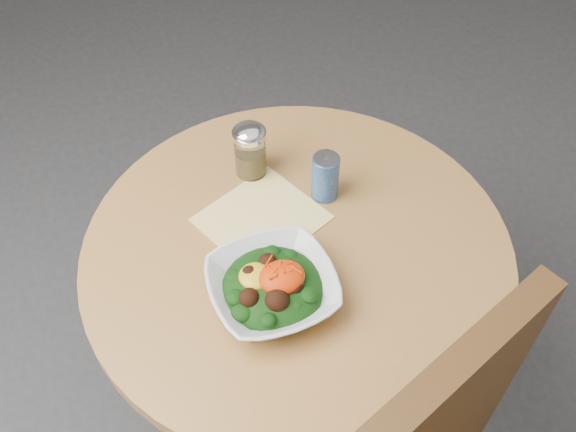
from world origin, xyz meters
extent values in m
plane|color=#2F2F32|center=(0.00, 0.00, 0.00)|extent=(6.00, 6.00, 0.00)
cylinder|color=black|center=(0.00, 0.00, 0.01)|extent=(0.52, 0.52, 0.03)
cylinder|color=black|center=(0.00, 0.00, 0.35)|extent=(0.10, 0.10, 0.71)
cylinder|color=#C58847|center=(0.00, 0.00, 0.73)|extent=(0.90, 0.90, 0.04)
cube|color=#E2B80B|center=(-0.05, 0.09, 0.75)|extent=(0.30, 0.29, 0.00)
cube|color=white|center=(-0.12, -0.07, 0.75)|extent=(0.15, 0.15, 0.00)
cube|color=white|center=(-0.10, -0.10, 0.75)|extent=(0.18, 0.18, 0.00)
imported|color=silver|center=(-0.09, -0.10, 0.78)|extent=(0.25, 0.25, 0.06)
ellipsoid|color=black|center=(-0.09, -0.10, 0.78)|extent=(0.20, 0.20, 0.07)
ellipsoid|color=gold|center=(-0.12, -0.08, 0.81)|extent=(0.06, 0.06, 0.02)
ellipsoid|color=#E83E05|center=(-0.07, -0.11, 0.81)|extent=(0.09, 0.08, 0.04)
cube|color=black|center=(-0.16, -0.13, 0.76)|extent=(0.02, 0.12, 0.00)
cube|color=black|center=(-0.16, -0.03, 0.76)|extent=(0.03, 0.07, 0.00)
cylinder|color=silver|center=(-0.02, 0.24, 0.81)|extent=(0.07, 0.07, 0.11)
cylinder|color=olive|center=(-0.02, 0.24, 0.78)|extent=(0.06, 0.06, 0.06)
cylinder|color=silver|center=(-0.02, 0.24, 0.87)|extent=(0.08, 0.08, 0.01)
ellipsoid|color=silver|center=(-0.02, 0.24, 0.87)|extent=(0.07, 0.07, 0.03)
cylinder|color=navy|center=(0.11, 0.12, 0.81)|extent=(0.06, 0.06, 0.11)
cylinder|color=#B2B2B9|center=(0.11, 0.12, 0.86)|extent=(0.06, 0.06, 0.00)
cube|color=#B2B2B9|center=(0.11, 0.12, 0.86)|extent=(0.01, 0.02, 0.00)
camera|label=1|loc=(-0.30, -0.77, 1.81)|focal=40.00mm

